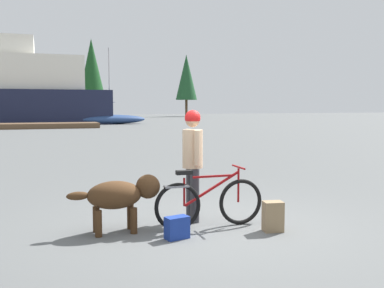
% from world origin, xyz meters
% --- Properties ---
extents(ground_plane, '(160.00, 160.00, 0.00)m').
position_xyz_m(ground_plane, '(0.00, 0.00, 0.00)').
color(ground_plane, '#595B5B').
extents(bicycle, '(1.71, 0.44, 0.91)m').
position_xyz_m(bicycle, '(-0.00, -0.10, 0.38)').
color(bicycle, black).
rests_on(bicycle, ground_plane).
extents(person_cyclist, '(0.32, 0.53, 1.76)m').
position_xyz_m(person_cyclist, '(-0.11, 0.35, 1.07)').
color(person_cyclist, '#333338').
rests_on(person_cyclist, ground_plane).
extents(dog, '(1.34, 0.47, 0.82)m').
position_xyz_m(dog, '(-1.29, 0.07, 0.55)').
color(dog, '#472D19').
rests_on(dog, ground_plane).
extents(backpack, '(0.31, 0.24, 0.44)m').
position_xyz_m(backpack, '(0.80, -0.59, 0.22)').
color(backpack, '#8C7251').
rests_on(backpack, ground_plane).
extents(handbag_pannier, '(0.35, 0.25, 0.31)m').
position_xyz_m(handbag_pannier, '(-0.62, -0.49, 0.15)').
color(handbag_pannier, navy).
rests_on(handbag_pannier, ground_plane).
extents(sailboat_moored, '(6.77, 1.90, 7.18)m').
position_xyz_m(sailboat_moored, '(3.67, 36.26, 0.49)').
color(sailboat_moored, navy).
rests_on(sailboat_moored, ground_plane).
extents(pine_tree_center, '(3.92, 3.92, 11.43)m').
position_xyz_m(pine_tree_center, '(4.57, 60.42, 6.98)').
color(pine_tree_center, '#4C331E').
rests_on(pine_tree_center, ground_plane).
extents(pine_tree_far_right, '(3.37, 3.37, 9.68)m').
position_xyz_m(pine_tree_far_right, '(19.19, 60.74, 6.13)').
color(pine_tree_far_right, '#4C331E').
rests_on(pine_tree_far_right, ground_plane).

